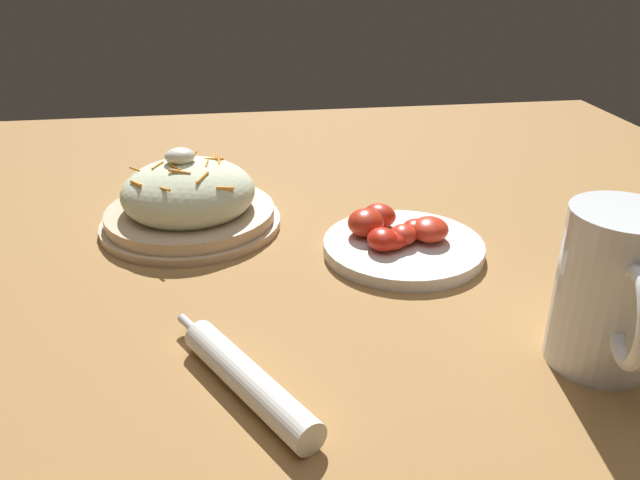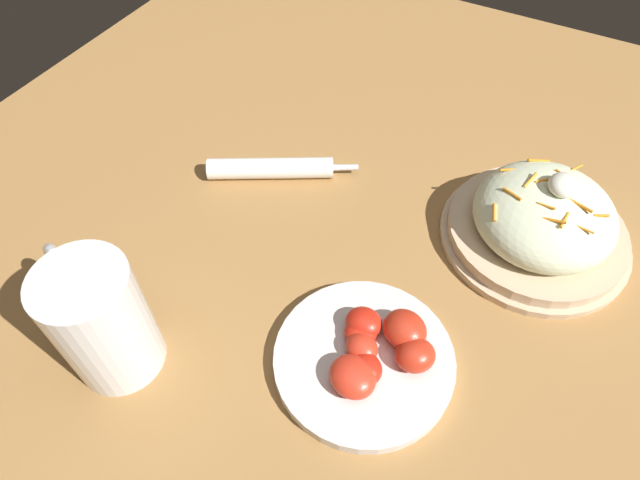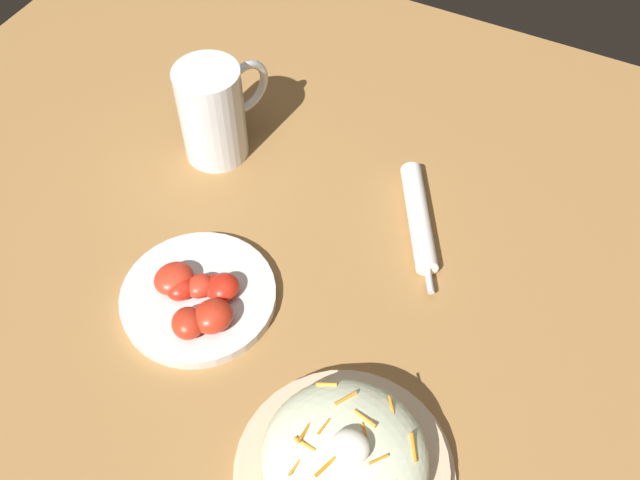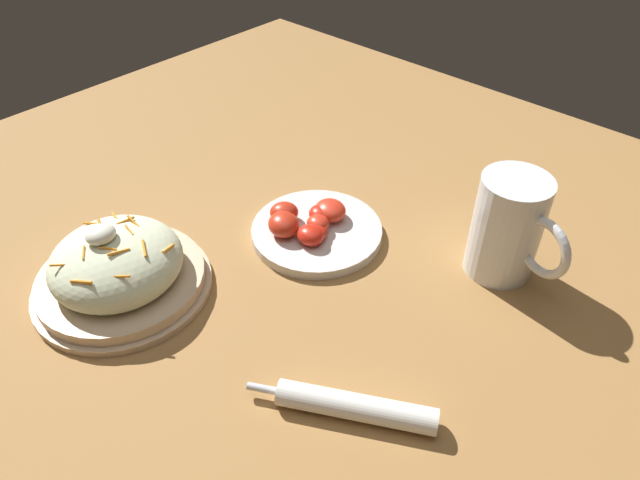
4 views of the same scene
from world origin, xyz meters
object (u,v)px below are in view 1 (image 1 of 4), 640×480
(salad_plate, at_px, (189,201))
(napkin_roll, at_px, (248,380))
(beer_mug, at_px, (609,298))
(tomato_plate, at_px, (400,241))

(salad_plate, relative_size, napkin_roll, 1.23)
(beer_mug, bearing_deg, salad_plate, 136.78)
(salad_plate, bearing_deg, beer_mug, -43.22)
(tomato_plate, bearing_deg, beer_mug, -63.31)
(tomato_plate, bearing_deg, napkin_roll, -128.87)
(beer_mug, bearing_deg, tomato_plate, 116.69)
(beer_mug, relative_size, napkin_roll, 0.77)
(beer_mug, distance_m, tomato_plate, 0.28)
(salad_plate, relative_size, beer_mug, 1.60)
(salad_plate, distance_m, napkin_roll, 0.36)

